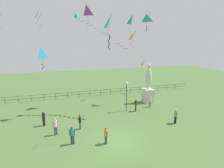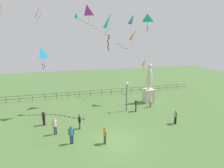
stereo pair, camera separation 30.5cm
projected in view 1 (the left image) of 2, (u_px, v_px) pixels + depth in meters
ground_plane at (117, 141)px, 16.98m from camera, size 80.00×80.00×0.00m
statue_monument at (148, 89)px, 26.84m from camera, size 1.41×1.41×5.71m
lamppost at (127, 90)px, 23.26m from camera, size 0.36×0.36×3.89m
person_0 at (43, 117)px, 19.67m from camera, size 0.38×0.39×1.67m
person_1 at (106, 135)px, 16.28m from camera, size 0.29×0.45×1.57m
person_2 at (150, 101)px, 25.06m from camera, size 0.40×0.30×1.56m
person_3 at (80, 121)px, 18.96m from camera, size 0.34×0.46×1.75m
person_4 at (55, 126)px, 17.76m from camera, size 0.51×0.32×1.73m
person_5 at (176, 115)px, 20.23m from camera, size 0.31×0.50×1.66m
person_6 at (72, 134)px, 16.21m from camera, size 0.52×0.32×1.73m
person_7 at (136, 104)px, 23.63m from camera, size 0.30×0.48×1.62m
kite_0 at (136, 36)px, 21.48m from camera, size 1.23×1.10×2.33m
kite_1 at (42, 14)px, 15.63m from camera, size 0.86×0.81×2.64m
kite_2 at (2, 13)px, 16.87m from camera, size 0.95×1.03×2.78m
kite_3 at (146, 18)px, 24.88m from camera, size 1.15×1.09×2.36m
kite_4 at (133, 20)px, 27.22m from camera, size 1.11×1.17×3.31m
kite_5 at (41, 53)px, 21.02m from camera, size 1.05×0.97×2.59m
kite_6 at (112, 23)px, 15.36m from camera, size 0.97×0.94×3.01m
kite_7 at (86, 11)px, 23.46m from camera, size 1.28×1.31×3.14m
kite_8 at (144, 63)px, 30.73m from camera, size 0.80×1.13×2.66m
streamer_kite at (81, 18)px, 21.68m from camera, size 5.87×3.96×4.20m
waterfront_railing at (89, 93)px, 29.81m from camera, size 36.03×0.06×0.95m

